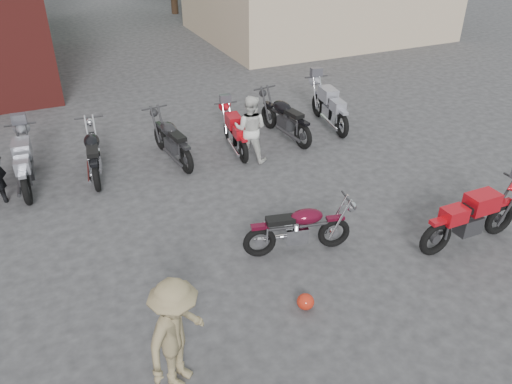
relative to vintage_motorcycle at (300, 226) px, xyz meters
name	(u,v)px	position (x,y,z in m)	size (l,w,h in m)	color
ground	(326,277)	(0.07, -0.80, -0.54)	(90.00, 90.00, 0.00)	#303032
vintage_motorcycle	(300,226)	(0.00, 0.00, 0.00)	(1.85, 0.61, 1.07)	#520A1E
sportbike	(474,215)	(2.88, -1.06, 0.06)	(2.07, 0.68, 1.20)	red
helmet	(305,302)	(-0.60, -1.30, -0.41)	(0.27, 0.27, 0.25)	red
person_light	(250,129)	(0.67, 3.60, 0.26)	(0.77, 0.60, 1.59)	silver
person_tan	(177,335)	(-2.71, -1.78, 0.28)	(1.05, 0.60, 1.63)	#8F7F59
row_bike_1	(24,161)	(-4.18, 4.46, 0.06)	(2.07, 0.68, 1.20)	gray
row_bike_2	(93,151)	(-2.77, 4.39, 0.04)	(1.99, 0.66, 1.16)	black
row_bike_3	(171,138)	(-1.01, 4.36, 0.04)	(2.00, 0.66, 1.16)	black
row_bike_4	(235,130)	(0.55, 4.24, -0.01)	(1.83, 0.60, 1.06)	red
row_bike_5	(285,116)	(2.00, 4.43, 0.06)	(2.07, 0.68, 1.20)	black
row_bike_6	(329,104)	(3.44, 4.61, 0.08)	(2.12, 0.70, 1.23)	#9C9DAA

